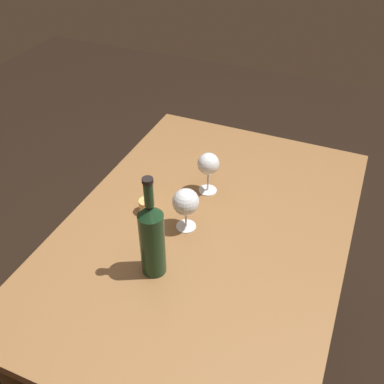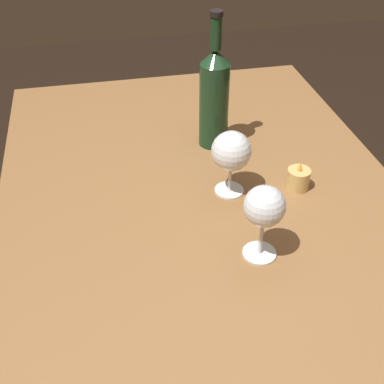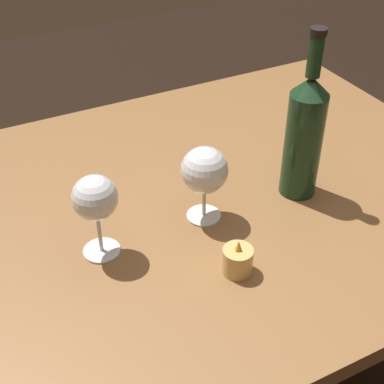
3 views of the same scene
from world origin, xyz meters
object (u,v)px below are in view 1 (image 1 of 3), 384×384
wine_glass_right (208,165)px  wine_bottle (152,237)px  wine_glass_left (186,203)px  votive_candle (147,206)px

wine_glass_right → wine_bottle: size_ratio=0.47×
wine_glass_right → wine_bottle: bearing=178.9°
wine_glass_left → votive_candle: (0.02, 0.15, -0.08)m
wine_glass_right → wine_bottle: wine_bottle is taller
wine_glass_left → wine_bottle: wine_bottle is taller
wine_bottle → votive_candle: 0.29m
wine_glass_left → wine_glass_right: bearing=1.2°
wine_glass_right → votive_candle: (-0.18, 0.15, -0.09)m
wine_glass_left → wine_bottle: size_ratio=0.45×
wine_glass_left → wine_glass_right: 0.21m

